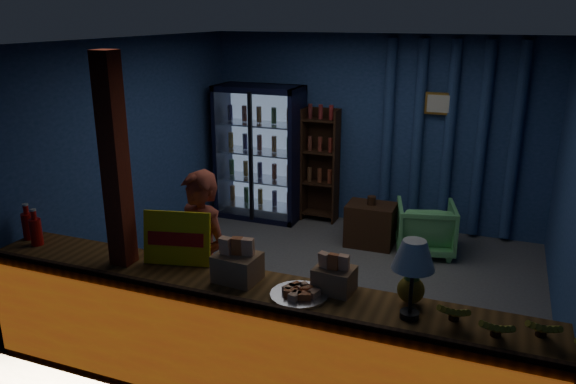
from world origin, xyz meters
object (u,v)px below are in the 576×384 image
green_chair (425,228)px  shopkeeper (202,262)px  table_lamp (414,258)px  pastry_tray (299,293)px

green_chair → shopkeeper: bearing=47.6°
shopkeeper → green_chair: 3.21m
table_lamp → pastry_tray: bearing=179.5°
pastry_tray → table_lamp: size_ratio=0.76×
shopkeeper → pastry_tray: shopkeeper is taller
shopkeeper → table_lamp: size_ratio=2.96×
green_chair → pastry_tray: (-0.44, -3.31, 0.65)m
shopkeeper → green_chair: size_ratio=2.28×
pastry_tray → table_lamp: table_lamp is taller
shopkeeper → green_chair: bearing=82.1°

